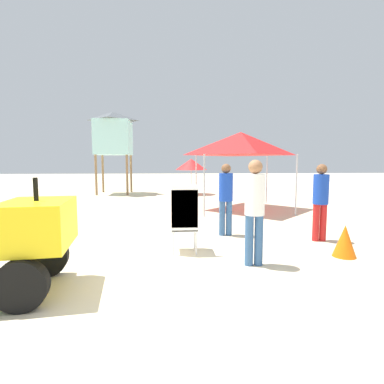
% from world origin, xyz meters
% --- Properties ---
extents(ground, '(80.00, 80.00, 0.00)m').
position_xyz_m(ground, '(0.00, 0.00, 0.00)').
color(ground, beige).
extents(stacked_plastic_chairs, '(0.48, 0.48, 1.29)m').
position_xyz_m(stacked_plastic_chairs, '(0.64, 1.28, 0.74)').
color(stacked_plastic_chairs, white).
rests_on(stacked_plastic_chairs, ground).
extents(lifeguard_near_left, '(0.32, 0.32, 1.73)m').
position_xyz_m(lifeguard_near_left, '(1.75, 0.53, 1.00)').
color(lifeguard_near_left, '#33598C').
rests_on(lifeguard_near_left, ground).
extents(lifeguard_near_center, '(0.32, 0.32, 1.66)m').
position_xyz_m(lifeguard_near_center, '(3.58, 1.94, 0.95)').
color(lifeguard_near_center, red).
rests_on(lifeguard_near_center, ground).
extents(lifeguard_near_right, '(0.32, 0.32, 1.66)m').
position_xyz_m(lifeguard_near_right, '(1.65, 2.58, 0.95)').
color(lifeguard_near_right, '#33598C').
rests_on(lifeguard_near_right, ground).
extents(popup_canopy, '(2.97, 2.97, 2.76)m').
position_xyz_m(popup_canopy, '(2.88, 6.41, 2.34)').
color(popup_canopy, '#B2B2B7').
rests_on(popup_canopy, ground).
extents(lifeguard_tower, '(1.98, 1.98, 4.32)m').
position_xyz_m(lifeguard_tower, '(-2.60, 12.13, 3.20)').
color(lifeguard_tower, olive).
rests_on(lifeguard_tower, ground).
extents(beach_umbrella_left, '(1.65, 1.65, 1.87)m').
position_xyz_m(beach_umbrella_left, '(1.48, 11.51, 1.58)').
color(beach_umbrella_left, beige).
rests_on(beach_umbrella_left, ground).
extents(traffic_cone_near, '(0.41, 0.41, 0.58)m').
position_xyz_m(traffic_cone_near, '(3.50, 0.84, 0.29)').
color(traffic_cone_near, orange).
rests_on(traffic_cone_near, ground).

